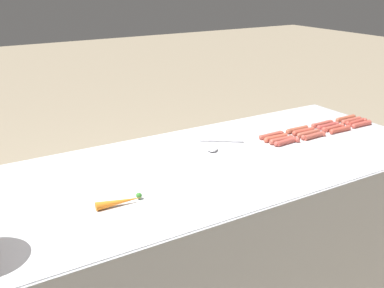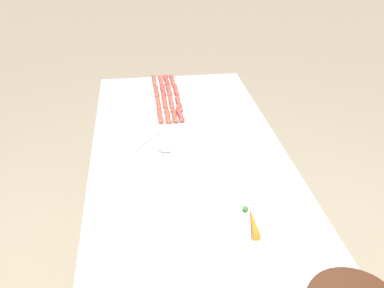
{
  "view_description": "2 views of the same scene",
  "coord_description": "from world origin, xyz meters",
  "px_view_note": "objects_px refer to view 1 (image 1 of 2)",
  "views": [
    {
      "loc": [
        -1.59,
        0.94,
        1.64
      ],
      "look_at": [
        0.05,
        -0.05,
        0.92
      ],
      "focal_mm": 43.08,
      "sensor_mm": 36.0,
      "label": 1
    },
    {
      "loc": [
        0.22,
        1.65,
        1.91
      ],
      "look_at": [
        -0.01,
        -0.15,
        0.9
      ],
      "focal_mm": 41.7,
      "sensor_mm": 36.0,
      "label": 2
    }
  ],
  "objects_px": {
    "hot_dog_9": "(328,126)",
    "carrot": "(120,202)",
    "hot_dog_7": "(281,140)",
    "hot_dog_10": "(303,131)",
    "hot_dog_11": "(276,138)",
    "hot_dog_0": "(362,124)",
    "hot_dog_15": "(271,135)",
    "hot_dog_4": "(356,122)",
    "hot_dog_8": "(351,120)",
    "hot_dog_6": "(309,133)",
    "hot_dog_14": "(297,129)",
    "hot_dog_2": "(314,136)",
    "hot_dog_5": "(333,128)",
    "serving_spoon": "(216,146)",
    "hot_dog_3": "(287,142)",
    "hot_dog_13": "(322,124)",
    "hot_dog_12": "(346,118)",
    "hot_dog_1": "(340,130)"
  },
  "relations": [
    {
      "from": "hot_dog_6",
      "to": "carrot",
      "type": "height_order",
      "value": "carrot"
    },
    {
      "from": "hot_dog_8",
      "to": "hot_dog_10",
      "type": "height_order",
      "value": "same"
    },
    {
      "from": "hot_dog_2",
      "to": "hot_dog_10",
      "type": "bearing_deg",
      "value": -4.82
    },
    {
      "from": "hot_dog_1",
      "to": "hot_dog_10",
      "type": "bearing_deg",
      "value": 66.12
    },
    {
      "from": "carrot",
      "to": "hot_dog_15",
      "type": "bearing_deg",
      "value": -73.62
    },
    {
      "from": "hot_dog_4",
      "to": "carrot",
      "type": "bearing_deg",
      "value": 97.69
    },
    {
      "from": "hot_dog_3",
      "to": "hot_dog_14",
      "type": "xyz_separation_m",
      "value": [
        0.12,
        -0.18,
        0.0
      ]
    },
    {
      "from": "hot_dog_11",
      "to": "hot_dog_10",
      "type": "bearing_deg",
      "value": -89.49
    },
    {
      "from": "hot_dog_1",
      "to": "hot_dog_7",
      "type": "height_order",
      "value": "same"
    },
    {
      "from": "hot_dog_1",
      "to": "hot_dog_9",
      "type": "relative_size",
      "value": 1.0
    },
    {
      "from": "hot_dog_9",
      "to": "carrot",
      "type": "height_order",
      "value": "carrot"
    },
    {
      "from": "hot_dog_5",
      "to": "hot_dog_13",
      "type": "height_order",
      "value": "same"
    },
    {
      "from": "hot_dog_11",
      "to": "hot_dog_15",
      "type": "bearing_deg",
      "value": -8.54
    },
    {
      "from": "hot_dog_9",
      "to": "hot_dog_13",
      "type": "distance_m",
      "value": 0.04
    },
    {
      "from": "hot_dog_12",
      "to": "hot_dog_13",
      "type": "relative_size",
      "value": 1.0
    },
    {
      "from": "hot_dog_3",
      "to": "hot_dog_13",
      "type": "bearing_deg",
      "value": -72.32
    },
    {
      "from": "hot_dog_10",
      "to": "hot_dog_11",
      "type": "xyz_separation_m",
      "value": [
        -0.0,
        0.19,
        0.0
      ]
    },
    {
      "from": "hot_dog_2",
      "to": "hot_dog_5",
      "type": "relative_size",
      "value": 1.0
    },
    {
      "from": "hot_dog_5",
      "to": "hot_dog_15",
      "type": "distance_m",
      "value": 0.37
    },
    {
      "from": "hot_dog_2",
      "to": "hot_dog_7",
      "type": "bearing_deg",
      "value": 77.3
    },
    {
      "from": "hot_dog_13",
      "to": "hot_dog_10",
      "type": "bearing_deg",
      "value": 102.18
    },
    {
      "from": "hot_dog_1",
      "to": "hot_dog_9",
      "type": "height_order",
      "value": "same"
    },
    {
      "from": "hot_dog_9",
      "to": "carrot",
      "type": "distance_m",
      "value": 1.34
    },
    {
      "from": "hot_dog_11",
      "to": "serving_spoon",
      "type": "relative_size",
      "value": 0.65
    },
    {
      "from": "hot_dog_6",
      "to": "hot_dog_14",
      "type": "height_order",
      "value": "same"
    },
    {
      "from": "hot_dog_0",
      "to": "hot_dog_11",
      "type": "height_order",
      "value": "same"
    },
    {
      "from": "hot_dog_11",
      "to": "hot_dog_7",
      "type": "bearing_deg",
      "value": -174.19
    },
    {
      "from": "hot_dog_3",
      "to": "hot_dog_4",
      "type": "bearing_deg",
      "value": -85.91
    },
    {
      "from": "hot_dog_1",
      "to": "hot_dog_2",
      "type": "bearing_deg",
      "value": 89.43
    },
    {
      "from": "hot_dog_2",
      "to": "hot_dog_4",
      "type": "xyz_separation_m",
      "value": [
        0.04,
        -0.37,
        0.0
      ]
    },
    {
      "from": "hot_dog_4",
      "to": "serving_spoon",
      "type": "height_order",
      "value": "hot_dog_4"
    },
    {
      "from": "hot_dog_6",
      "to": "hot_dog_14",
      "type": "bearing_deg",
      "value": 5.19
    },
    {
      "from": "hot_dog_6",
      "to": "hot_dog_8",
      "type": "bearing_deg",
      "value": -84.28
    },
    {
      "from": "hot_dog_12",
      "to": "hot_dog_13",
      "type": "height_order",
      "value": "same"
    },
    {
      "from": "hot_dog_7",
      "to": "hot_dog_13",
      "type": "xyz_separation_m",
      "value": [
        0.08,
        -0.37,
        0.0
      ]
    },
    {
      "from": "hot_dog_0",
      "to": "hot_dog_11",
      "type": "xyz_separation_m",
      "value": [
        0.08,
        0.55,
        0.0
      ]
    },
    {
      "from": "hot_dog_15",
      "to": "hot_dog_7",
      "type": "bearing_deg",
      "value": 178.28
    },
    {
      "from": "hot_dog_1",
      "to": "hot_dog_10",
      "type": "xyz_separation_m",
      "value": [
        0.08,
        0.19,
        0.0
      ]
    },
    {
      "from": "hot_dog_7",
      "to": "carrot",
      "type": "distance_m",
      "value": 0.98
    },
    {
      "from": "hot_dog_1",
      "to": "hot_dog_8",
      "type": "distance_m",
      "value": 0.2
    },
    {
      "from": "hot_dog_8",
      "to": "hot_dog_2",
      "type": "bearing_deg",
      "value": 101.92
    },
    {
      "from": "hot_dog_4",
      "to": "hot_dog_13",
      "type": "height_order",
      "value": "same"
    },
    {
      "from": "hot_dog_0",
      "to": "hot_dog_12",
      "type": "distance_m",
      "value": 0.12
    },
    {
      "from": "hot_dog_2",
      "to": "hot_dog_5",
      "type": "height_order",
      "value": "same"
    },
    {
      "from": "hot_dog_0",
      "to": "hot_dog_15",
      "type": "distance_m",
      "value": 0.56
    },
    {
      "from": "hot_dog_0",
      "to": "hot_dog_6",
      "type": "distance_m",
      "value": 0.37
    },
    {
      "from": "serving_spoon",
      "to": "hot_dog_6",
      "type": "bearing_deg",
      "value": -101.75
    },
    {
      "from": "hot_dog_2",
      "to": "hot_dog_15",
      "type": "height_order",
      "value": "same"
    },
    {
      "from": "hot_dog_13",
      "to": "hot_dog_14",
      "type": "bearing_deg",
      "value": 89.97
    },
    {
      "from": "hot_dog_0",
      "to": "hot_dog_4",
      "type": "bearing_deg",
      "value": -6.83
    }
  ]
}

